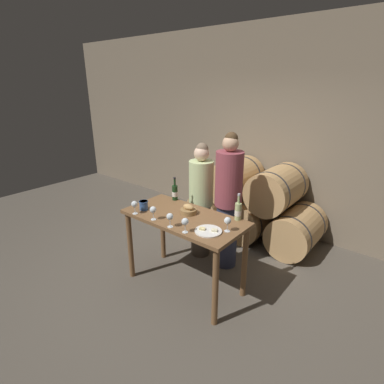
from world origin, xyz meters
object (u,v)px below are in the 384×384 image
(person_left, at_px, (201,200))
(wine_glass_left, at_px, (153,210))
(wine_glass_center, at_px, (170,217))
(wine_glass_far_right, at_px, (228,221))
(bread_basket, at_px, (188,210))
(wine_glass_far_left, at_px, (134,204))
(person_right, at_px, (228,202))
(wine_bottle_white, at_px, (238,211))
(wine_bottle_red, at_px, (175,192))
(cheese_plate, at_px, (208,231))
(blue_crock, at_px, (144,205))
(wine_glass_right, at_px, (185,222))
(tasting_table, at_px, (184,228))

(person_left, relative_size, wine_glass_left, 10.38)
(wine_glass_center, bearing_deg, wine_glass_far_right, 29.82)
(bread_basket, bearing_deg, wine_glass_far_left, -140.26)
(person_right, relative_size, wine_glass_far_right, 11.55)
(person_left, bearing_deg, wine_bottle_white, -25.99)
(wine_bottle_red, bearing_deg, wine_glass_far_right, -17.20)
(wine_bottle_red, relative_size, cheese_plate, 1.08)
(cheese_plate, relative_size, wine_glass_center, 1.78)
(blue_crock, height_order, wine_glass_center, wine_glass_center)
(person_right, height_order, wine_glass_left, person_right)
(person_right, relative_size, wine_glass_far_left, 11.55)
(blue_crock, bearing_deg, cheese_plate, 2.13)
(person_left, relative_size, wine_bottle_red, 5.37)
(person_left, distance_m, wine_glass_center, 1.08)
(wine_bottle_white, relative_size, wine_glass_far_right, 1.94)
(wine_glass_far_left, bearing_deg, bread_basket, 39.74)
(wine_glass_left, xyz_separation_m, wine_glass_far_right, (0.77, 0.28, 0.00))
(person_right, xyz_separation_m, wine_bottle_white, (0.38, -0.39, 0.11))
(blue_crock, relative_size, wine_glass_center, 0.70)
(wine_glass_center, bearing_deg, person_right, 85.80)
(wine_glass_right, xyz_separation_m, wine_glass_far_right, (0.31, 0.29, 0.00))
(cheese_plate, relative_size, wine_glass_left, 1.78)
(cheese_plate, bearing_deg, wine_glass_far_left, -169.11)
(tasting_table, height_order, wine_bottle_white, wine_bottle_white)
(person_right, distance_m, wine_glass_far_left, 1.18)
(wine_bottle_white, bearing_deg, wine_glass_far_right, -78.61)
(wine_glass_far_left, xyz_separation_m, wine_glass_far_right, (1.05, 0.30, 0.00))
(tasting_table, relative_size, wine_glass_far_right, 9.03)
(cheese_plate, bearing_deg, person_left, 131.37)
(bread_basket, bearing_deg, wine_glass_right, -54.35)
(wine_glass_left, bearing_deg, wine_bottle_white, 39.26)
(person_left, bearing_deg, wine_glass_right, -60.51)
(person_left, relative_size, person_right, 0.90)
(wine_bottle_red, xyz_separation_m, wine_glass_center, (0.48, -0.60, 0.01))
(wine_bottle_red, distance_m, wine_glass_far_right, 1.03)
(wine_bottle_red, bearing_deg, wine_glass_center, -51.52)
(bread_basket, relative_size, wine_glass_center, 1.21)
(cheese_plate, distance_m, wine_glass_far_right, 0.22)
(person_left, distance_m, wine_bottle_white, 0.92)
(person_left, xyz_separation_m, wine_glass_left, (0.10, -0.98, 0.21))
(blue_crock, bearing_deg, wine_glass_far_left, -87.12)
(wine_bottle_white, xyz_separation_m, cheese_plate, (-0.08, -0.43, -0.09))
(blue_crock, distance_m, bread_basket, 0.54)
(blue_crock, bearing_deg, wine_bottle_white, 25.06)
(wine_glass_center, bearing_deg, wine_glass_left, 176.89)
(wine_glass_left, relative_size, wine_glass_center, 1.00)
(tasting_table, distance_m, wine_bottle_white, 0.64)
(person_right, xyz_separation_m, wine_glass_far_left, (-0.61, -1.00, 0.12))
(cheese_plate, relative_size, wine_glass_far_left, 1.78)
(wine_bottle_white, height_order, cheese_plate, wine_bottle_white)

